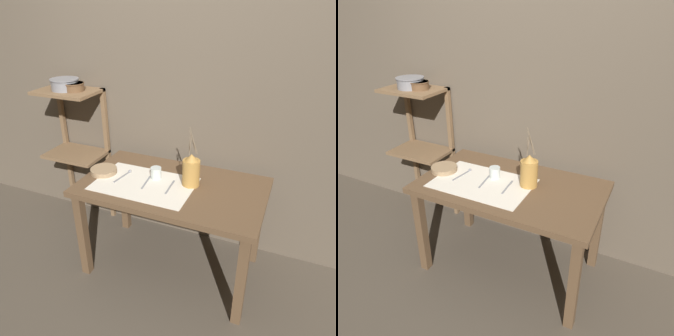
# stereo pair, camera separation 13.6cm
# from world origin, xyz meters

# --- Properties ---
(ground_plane) EXTENTS (12.00, 12.00, 0.00)m
(ground_plane) POSITION_xyz_m (0.00, 0.00, 0.00)
(ground_plane) COLOR brown
(stone_wall_back) EXTENTS (7.00, 0.06, 2.40)m
(stone_wall_back) POSITION_xyz_m (0.00, 0.47, 1.20)
(stone_wall_back) COLOR brown
(stone_wall_back) RESTS_ON ground_plane
(wooden_table) EXTENTS (1.25, 0.72, 0.72)m
(wooden_table) POSITION_xyz_m (0.00, 0.00, 0.62)
(wooden_table) COLOR brown
(wooden_table) RESTS_ON ground_plane
(wooden_shelf_unit) EXTENTS (0.48, 0.34, 1.21)m
(wooden_shelf_unit) POSITION_xyz_m (-0.99, 0.30, 0.84)
(wooden_shelf_unit) COLOR brown
(wooden_shelf_unit) RESTS_ON ground_plane
(linen_cloth) EXTENTS (0.67, 0.43, 0.00)m
(linen_cloth) POSITION_xyz_m (-0.18, -0.06, 0.72)
(linen_cloth) COLOR silver
(linen_cloth) RESTS_ON wooden_table
(pitcher_with_flowers) EXTENTS (0.12, 0.12, 0.43)m
(pitcher_with_flowers) POSITION_xyz_m (0.11, 0.04, 0.82)
(pitcher_with_flowers) COLOR #B7843D
(pitcher_with_flowers) RESTS_ON wooden_table
(wooden_bowl) EXTENTS (0.19, 0.19, 0.04)m
(wooden_bowl) POSITION_xyz_m (-0.52, -0.03, 0.74)
(wooden_bowl) COLOR #9E7F5B
(wooden_bowl) RESTS_ON wooden_table
(glass_tumbler_near) EXTENTS (0.08, 0.08, 0.08)m
(glass_tumbler_near) POSITION_xyz_m (-0.14, 0.04, 0.76)
(glass_tumbler_near) COLOR silver
(glass_tumbler_near) RESTS_ON wooden_table
(spoon_outer) EXTENTS (0.04, 0.19, 0.02)m
(spoon_outer) POSITION_xyz_m (-0.36, 0.01, 0.72)
(spoon_outer) COLOR gray
(spoon_outer) RESTS_ON wooden_table
(fork_inner) EXTENTS (0.03, 0.18, 0.00)m
(fork_inner) POSITION_xyz_m (-0.17, -0.05, 0.72)
(fork_inner) COLOR gray
(fork_inner) RESTS_ON wooden_table
(knife_center) EXTENTS (0.02, 0.18, 0.00)m
(knife_center) POSITION_xyz_m (0.00, -0.04, 0.72)
(knife_center) COLOR gray
(knife_center) RESTS_ON wooden_table
(metal_pot_large) EXTENTS (0.22, 0.22, 0.09)m
(metal_pot_large) POSITION_xyz_m (-1.00, 0.25, 1.26)
(metal_pot_large) COLOR gray
(metal_pot_large) RESTS_ON wooden_shelf_unit
(metal_pot_small) EXTENTS (0.16, 0.16, 0.06)m
(metal_pot_small) POSITION_xyz_m (-0.92, 0.25, 1.25)
(metal_pot_small) COLOR brown
(metal_pot_small) RESTS_ON wooden_shelf_unit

